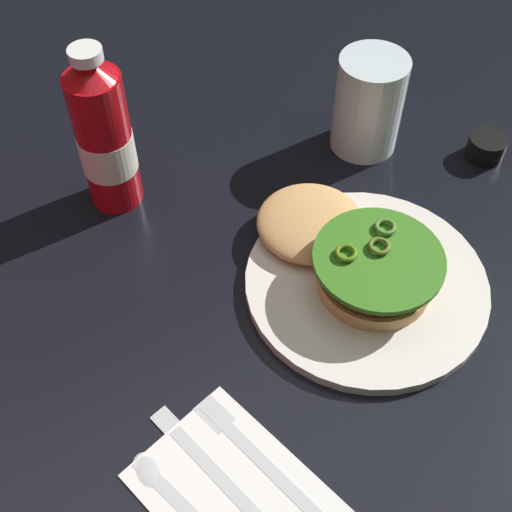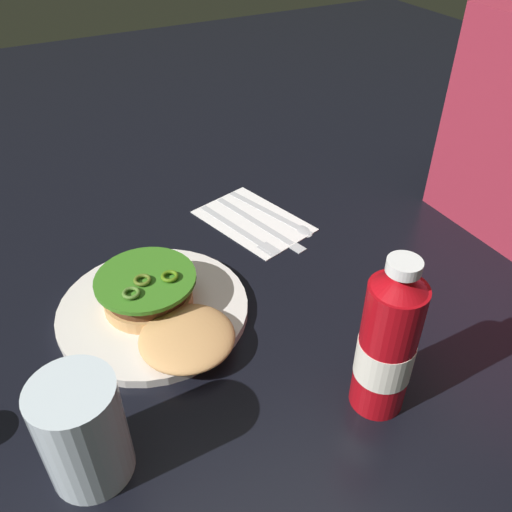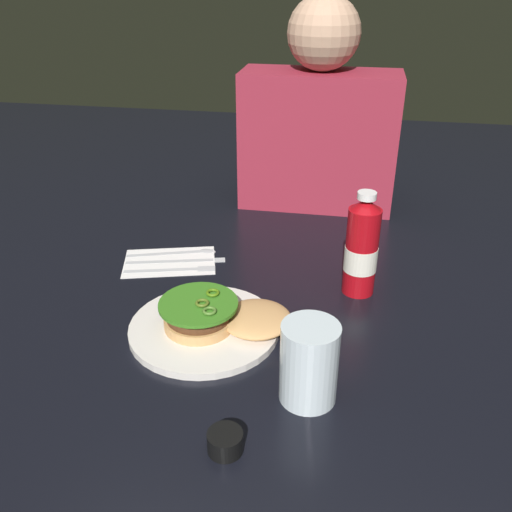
{
  "view_description": "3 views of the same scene",
  "coord_description": "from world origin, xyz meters",
  "px_view_note": "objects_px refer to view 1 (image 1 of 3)",
  "views": [
    {
      "loc": [
        -0.44,
        0.3,
        0.58
      ],
      "look_at": [
        -0.08,
        0.1,
        0.06
      ],
      "focal_mm": 47.3,
      "sensor_mm": 36.0,
      "label": 1
    },
    {
      "loc": [
        0.4,
        -0.13,
        0.5
      ],
      "look_at": [
        -0.11,
        0.14,
        0.06
      ],
      "focal_mm": 37.28,
      "sensor_mm": 36.0,
      "label": 2
    },
    {
      "loc": [
        0.1,
        -0.75,
        0.56
      ],
      "look_at": [
        -0.07,
        0.17,
        0.06
      ],
      "focal_mm": 38.68,
      "sensor_mm": 36.0,
      "label": 3
    }
  ],
  "objects_px": {
    "fork_utensil": "(258,456)",
    "burger_sandwich": "(350,252)",
    "dinner_plate": "(366,284)",
    "water_glass": "(368,104)",
    "napkin": "(243,502)",
    "ketchup_bottle": "(105,138)",
    "spoon_utensil": "(187,508)",
    "condiment_cup": "(486,147)",
    "butter_knife": "(222,479)"
  },
  "relations": [
    {
      "from": "fork_utensil",
      "to": "water_glass",
      "type": "bearing_deg",
      "value": -47.31
    },
    {
      "from": "burger_sandwich",
      "to": "ketchup_bottle",
      "type": "relative_size",
      "value": 1.09
    },
    {
      "from": "burger_sandwich",
      "to": "water_glass",
      "type": "relative_size",
      "value": 1.79
    },
    {
      "from": "ketchup_bottle",
      "to": "fork_utensil",
      "type": "xyz_separation_m",
      "value": [
        -0.36,
        0.01,
        -0.09
      ]
    },
    {
      "from": "dinner_plate",
      "to": "spoon_utensil",
      "type": "height_order",
      "value": "dinner_plate"
    },
    {
      "from": "burger_sandwich",
      "to": "spoon_utensil",
      "type": "relative_size",
      "value": 1.2
    },
    {
      "from": "ketchup_bottle",
      "to": "spoon_utensil",
      "type": "xyz_separation_m",
      "value": [
        -0.37,
        0.09,
        -0.09
      ]
    },
    {
      "from": "water_glass",
      "to": "butter_knife",
      "type": "xyz_separation_m",
      "value": [
        -0.3,
        0.36,
        -0.06
      ]
    },
    {
      "from": "dinner_plate",
      "to": "water_glass",
      "type": "distance_m",
      "value": 0.24
    },
    {
      "from": "ketchup_bottle",
      "to": "butter_knife",
      "type": "xyz_separation_m",
      "value": [
        -0.37,
        0.05,
        -0.09
      ]
    },
    {
      "from": "spoon_utensil",
      "to": "napkin",
      "type": "bearing_deg",
      "value": -112.08
    },
    {
      "from": "napkin",
      "to": "butter_knife",
      "type": "height_order",
      "value": "butter_knife"
    },
    {
      "from": "fork_utensil",
      "to": "spoon_utensil",
      "type": "height_order",
      "value": "same"
    },
    {
      "from": "water_glass",
      "to": "napkin",
      "type": "xyz_separation_m",
      "value": [
        -0.33,
        0.35,
        -0.06
      ]
    },
    {
      "from": "water_glass",
      "to": "spoon_utensil",
      "type": "distance_m",
      "value": 0.51
    },
    {
      "from": "fork_utensil",
      "to": "condiment_cup",
      "type": "bearing_deg",
      "value": -65.34
    },
    {
      "from": "dinner_plate",
      "to": "napkin",
      "type": "relative_size",
      "value": 1.36
    },
    {
      "from": "spoon_utensil",
      "to": "condiment_cup",
      "type": "bearing_deg",
      "value": -67.63
    },
    {
      "from": "condiment_cup",
      "to": "spoon_utensil",
      "type": "relative_size",
      "value": 0.26
    },
    {
      "from": "water_glass",
      "to": "condiment_cup",
      "type": "relative_size",
      "value": 2.62
    },
    {
      "from": "dinner_plate",
      "to": "ketchup_bottle",
      "type": "distance_m",
      "value": 0.32
    },
    {
      "from": "ketchup_bottle",
      "to": "spoon_utensil",
      "type": "bearing_deg",
      "value": 166.53
    },
    {
      "from": "spoon_utensil",
      "to": "ketchup_bottle",
      "type": "bearing_deg",
      "value": -13.47
    },
    {
      "from": "burger_sandwich",
      "to": "butter_knife",
      "type": "distance_m",
      "value": 0.27
    },
    {
      "from": "condiment_cup",
      "to": "fork_utensil",
      "type": "height_order",
      "value": "condiment_cup"
    },
    {
      "from": "napkin",
      "to": "condiment_cup",
      "type": "bearing_deg",
      "value": -63.94
    },
    {
      "from": "napkin",
      "to": "butter_knife",
      "type": "relative_size",
      "value": 0.92
    },
    {
      "from": "fork_utensil",
      "to": "burger_sandwich",
      "type": "bearing_deg",
      "value": -54.27
    },
    {
      "from": "ketchup_bottle",
      "to": "fork_utensil",
      "type": "bearing_deg",
      "value": 177.76
    },
    {
      "from": "ketchup_bottle",
      "to": "condiment_cup",
      "type": "xyz_separation_m",
      "value": [
        -0.16,
        -0.43,
        -0.08
      ]
    },
    {
      "from": "burger_sandwich",
      "to": "butter_knife",
      "type": "height_order",
      "value": "burger_sandwich"
    },
    {
      "from": "dinner_plate",
      "to": "napkin",
      "type": "xyz_separation_m",
      "value": [
        -0.14,
        0.22,
        -0.0
      ]
    },
    {
      "from": "dinner_plate",
      "to": "water_glass",
      "type": "height_order",
      "value": "water_glass"
    },
    {
      "from": "napkin",
      "to": "fork_utensil",
      "type": "xyz_separation_m",
      "value": [
        0.03,
        -0.03,
        0.0
      ]
    },
    {
      "from": "butter_knife",
      "to": "condiment_cup",
      "type": "bearing_deg",
      "value": -66.79
    },
    {
      "from": "water_glass",
      "to": "napkin",
      "type": "distance_m",
      "value": 0.48
    },
    {
      "from": "ketchup_bottle",
      "to": "butter_knife",
      "type": "height_order",
      "value": "ketchup_bottle"
    },
    {
      "from": "dinner_plate",
      "to": "water_glass",
      "type": "bearing_deg",
      "value": -34.31
    },
    {
      "from": "fork_utensil",
      "to": "butter_knife",
      "type": "bearing_deg",
      "value": 93.91
    },
    {
      "from": "butter_knife",
      "to": "burger_sandwich",
      "type": "bearing_deg",
      "value": -58.52
    },
    {
      "from": "dinner_plate",
      "to": "fork_utensil",
      "type": "xyz_separation_m",
      "value": [
        -0.11,
        0.19,
        -0.0
      ]
    },
    {
      "from": "burger_sandwich",
      "to": "napkin",
      "type": "height_order",
      "value": "burger_sandwich"
    },
    {
      "from": "burger_sandwich",
      "to": "dinner_plate",
      "type": "bearing_deg",
      "value": -171.94
    },
    {
      "from": "fork_utensil",
      "to": "spoon_utensil",
      "type": "distance_m",
      "value": 0.08
    },
    {
      "from": "water_glass",
      "to": "burger_sandwich",
      "type": "bearing_deg",
      "value": 140.44
    },
    {
      "from": "water_glass",
      "to": "napkin",
      "type": "bearing_deg",
      "value": 132.68
    },
    {
      "from": "burger_sandwich",
      "to": "spoon_utensil",
      "type": "bearing_deg",
      "value": 118.92
    },
    {
      "from": "dinner_plate",
      "to": "ketchup_bottle",
      "type": "height_order",
      "value": "ketchup_bottle"
    },
    {
      "from": "dinner_plate",
      "to": "ketchup_bottle",
      "type": "relative_size",
      "value": 1.27
    },
    {
      "from": "condiment_cup",
      "to": "butter_knife",
      "type": "distance_m",
      "value": 0.52
    }
  ]
}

